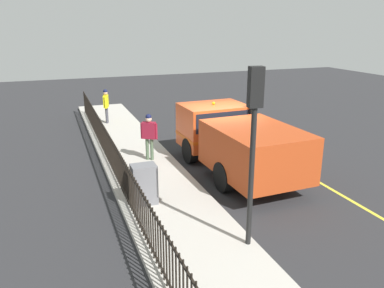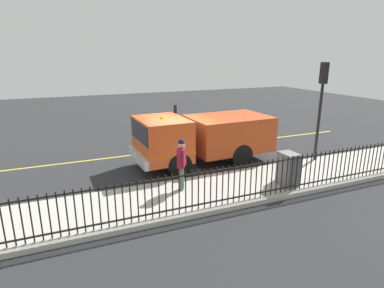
{
  "view_description": "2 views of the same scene",
  "coord_description": "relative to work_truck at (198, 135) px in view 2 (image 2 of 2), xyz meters",
  "views": [
    {
      "loc": [
        5.85,
        12.48,
        5.08
      ],
      "look_at": [
        1.44,
        0.58,
        1.09
      ],
      "focal_mm": 35.93,
      "sensor_mm": 36.0,
      "label": 1
    },
    {
      "loc": [
        11.8,
        -4.45,
        4.56
      ],
      "look_at": [
        1.09,
        0.08,
        1.24
      ],
      "focal_mm": 29.6,
      "sensor_mm": 36.0,
      "label": 2
    }
  ],
  "objects": [
    {
      "name": "ground_plane",
      "position": [
        0.01,
        -0.84,
        -1.25
      ],
      "size": [
        52.32,
        52.32,
        0.0
      ],
      "primitive_type": "plane",
      "color": "#2B2B2D",
      "rests_on": "ground"
    },
    {
      "name": "sidewalk_slab",
      "position": [
        3.0,
        -0.84,
        -1.18
      ],
      "size": [
        2.67,
        23.78,
        0.15
      ],
      "primitive_type": "cube",
      "color": "#B7B2A8",
      "rests_on": "ground"
    },
    {
      "name": "lane_marking",
      "position": [
        -2.26,
        -0.84,
        -1.25
      ],
      "size": [
        0.12,
        21.4,
        0.01
      ],
      "primitive_type": "cube",
      "color": "yellow",
      "rests_on": "ground"
    },
    {
      "name": "work_truck",
      "position": [
        0.0,
        0.0,
        0.0
      ],
      "size": [
        2.65,
        5.99,
        2.44
      ],
      "rotation": [
        0.0,
        0.0,
        3.18
      ],
      "color": "#D84C1E",
      "rests_on": "ground"
    },
    {
      "name": "worker_standing",
      "position": [
        2.59,
        -1.76,
        -0.02
      ],
      "size": [
        0.57,
        0.45,
        1.76
      ],
      "rotation": [
        0.0,
        0.0,
        2.59
      ],
      "color": "maroon",
      "rests_on": "sidewalk_slab"
    },
    {
      "name": "iron_fence",
      "position": [
        4.1,
        -0.84,
        -0.48
      ],
      "size": [
        0.04,
        20.25,
        1.23
      ],
      "color": "black",
      "rests_on": "sidewalk_slab"
    },
    {
      "name": "traffic_light_near",
      "position": [
        1.88,
        4.69,
        1.81
      ],
      "size": [
        0.32,
        0.25,
        4.1
      ],
      "rotation": [
        0.0,
        0.0,
        3.01
      ],
      "color": "black",
      "rests_on": "sidewalk_slab"
    },
    {
      "name": "utility_cabinet",
      "position": [
        3.64,
        1.77,
        -0.52
      ],
      "size": [
        0.69,
        0.5,
        1.16
      ],
      "primitive_type": "cube",
      "color": "slate",
      "rests_on": "sidewalk_slab"
    },
    {
      "name": "traffic_cone",
      "position": [
        -2.05,
        0.06,
        -0.96
      ],
      "size": [
        0.41,
        0.41,
        0.59
      ],
      "primitive_type": "cone",
      "color": "orange",
      "rests_on": "ground"
    }
  ]
}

